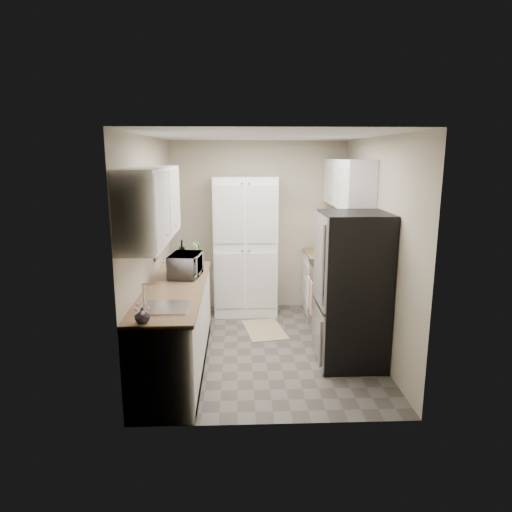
{
  "coord_description": "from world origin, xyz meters",
  "views": [
    {
      "loc": [
        -0.31,
        -5.15,
        2.29
      ],
      "look_at": [
        -0.09,
        0.15,
        1.12
      ],
      "focal_mm": 32.0,
      "sensor_mm": 36.0,
      "label": 1
    }
  ],
  "objects_px": {
    "refrigerator": "(352,290)",
    "wine_bottle": "(182,254)",
    "electric_range": "(338,300)",
    "microwave": "(186,265)",
    "toaster_oven": "(327,247)",
    "pantry_cabinet": "(245,246)"
  },
  "relations": [
    {
      "from": "microwave",
      "to": "toaster_oven",
      "type": "distance_m",
      "value": 2.21
    },
    {
      "from": "refrigerator",
      "to": "wine_bottle",
      "type": "xyz_separation_m",
      "value": [
        -1.96,
        0.94,
        0.22
      ]
    },
    {
      "from": "refrigerator",
      "to": "wine_bottle",
      "type": "height_order",
      "value": "refrigerator"
    },
    {
      "from": "refrigerator",
      "to": "wine_bottle",
      "type": "bearing_deg",
      "value": 154.29
    },
    {
      "from": "electric_range",
      "to": "microwave",
      "type": "xyz_separation_m",
      "value": [
        -1.89,
        -0.41,
        0.57
      ]
    },
    {
      "from": "wine_bottle",
      "to": "refrigerator",
      "type": "bearing_deg",
      "value": -25.71
    },
    {
      "from": "microwave",
      "to": "wine_bottle",
      "type": "bearing_deg",
      "value": 18.21
    },
    {
      "from": "pantry_cabinet",
      "to": "toaster_oven",
      "type": "height_order",
      "value": "pantry_cabinet"
    },
    {
      "from": "electric_range",
      "to": "refrigerator",
      "type": "distance_m",
      "value": 0.88
    },
    {
      "from": "pantry_cabinet",
      "to": "microwave",
      "type": "height_order",
      "value": "pantry_cabinet"
    },
    {
      "from": "electric_range",
      "to": "wine_bottle",
      "type": "bearing_deg",
      "value": 175.9
    },
    {
      "from": "microwave",
      "to": "toaster_oven",
      "type": "xyz_separation_m",
      "value": [
        1.87,
        1.19,
        -0.03
      ]
    },
    {
      "from": "refrigerator",
      "to": "pantry_cabinet",
      "type": "bearing_deg",
      "value": 123.46
    },
    {
      "from": "wine_bottle",
      "to": "toaster_oven",
      "type": "bearing_deg",
      "value": 17.87
    },
    {
      "from": "electric_range",
      "to": "wine_bottle",
      "type": "relative_size",
      "value": 3.84
    },
    {
      "from": "refrigerator",
      "to": "microwave",
      "type": "height_order",
      "value": "refrigerator"
    },
    {
      "from": "pantry_cabinet",
      "to": "toaster_oven",
      "type": "bearing_deg",
      "value": -7.2
    },
    {
      "from": "microwave",
      "to": "wine_bottle",
      "type": "distance_m",
      "value": 0.56
    },
    {
      "from": "microwave",
      "to": "electric_range",
      "type": "bearing_deg",
      "value": -70.39
    },
    {
      "from": "pantry_cabinet",
      "to": "refrigerator",
      "type": "relative_size",
      "value": 1.18
    },
    {
      "from": "electric_range",
      "to": "refrigerator",
      "type": "xyz_separation_m",
      "value": [
        -0.03,
        -0.8,
        0.37
      ]
    },
    {
      "from": "pantry_cabinet",
      "to": "wine_bottle",
      "type": "height_order",
      "value": "pantry_cabinet"
    }
  ]
}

